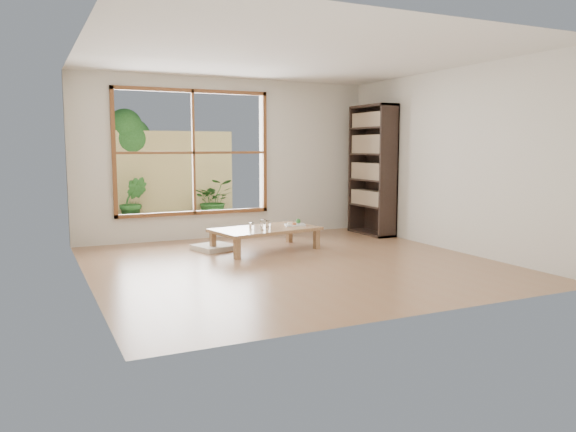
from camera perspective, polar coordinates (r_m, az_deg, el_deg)
name	(u,v)px	position (r m, az deg, el deg)	size (l,w,h in m)	color
ground	(293,263)	(7.24, 0.47, -4.84)	(5.00, 5.00, 0.00)	#956B4A
low_table	(265,231)	(8.13, -2.32, -1.49)	(1.62, 1.08, 0.33)	#A3754F
floor_cushion	(214,247)	(8.25, -7.52, -3.17)	(0.51, 0.51, 0.07)	white
bookshelf	(372,170)	(9.68, 8.57, 4.61)	(0.35, 0.99, 2.19)	black
glass_tall	(263,225)	(7.91, -2.56, -0.90)	(0.08, 0.08, 0.15)	silver
glass_mid	(267,224)	(8.17, -2.16, -0.85)	(0.06, 0.06, 0.09)	silver
glass_short	(268,224)	(8.23, -2.03, -0.79)	(0.07, 0.07, 0.09)	silver
glass_small	(252,226)	(8.02, -3.72, -1.00)	(0.07, 0.07, 0.09)	silver
food_tray	(296,224)	(8.38, 0.77, -0.81)	(0.34, 0.28, 0.09)	white
deck	(178,230)	(10.36, -11.15, -1.38)	(2.80, 2.00, 0.05)	#332D25
garden_bench	(174,216)	(9.80, -11.55, -0.02)	(1.11, 0.36, 0.35)	black
bamboo_fence	(164,177)	(11.24, -12.51, 3.85)	(2.80, 0.06, 1.80)	tan
shrub_right	(214,200)	(11.18, -7.53, 1.61)	(0.76, 0.66, 0.84)	#2A6224
shrub_left	(133,202)	(10.80, -15.44, 1.42)	(0.50, 0.41, 0.92)	#2A6224
garden_tree	(124,140)	(11.39, -16.30, 7.43)	(1.04, 0.85, 2.22)	#4C3D2D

